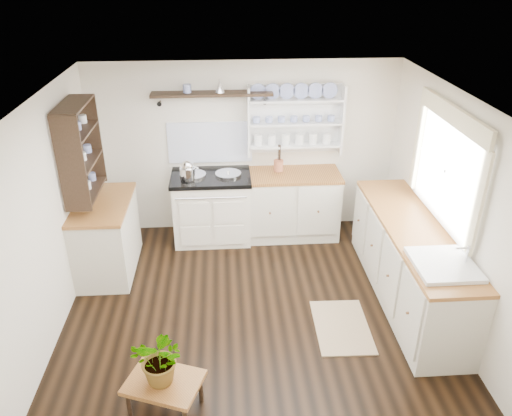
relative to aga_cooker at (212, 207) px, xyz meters
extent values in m
cube|color=black|center=(0.46, -1.57, -0.47)|extent=(4.00, 3.80, 0.01)
cube|color=silver|center=(0.46, 0.33, 0.68)|extent=(4.00, 0.02, 2.30)
cube|color=silver|center=(2.46, -1.57, 0.68)|extent=(0.02, 3.80, 2.30)
cube|color=silver|center=(-1.54, -1.57, 0.68)|extent=(0.02, 3.80, 2.30)
cube|color=white|center=(0.46, -1.57, 1.83)|extent=(4.00, 3.80, 0.01)
cube|color=white|center=(2.42, -1.42, 1.03)|extent=(0.04, 1.40, 1.00)
cube|color=white|center=(2.40, -1.42, 1.03)|extent=(0.02, 1.50, 1.10)
cube|color=#EFE9BF|center=(2.38, -1.42, 1.61)|extent=(0.04, 1.55, 0.18)
cube|color=white|center=(0.00, 0.00, -0.03)|extent=(0.98, 0.64, 0.87)
cube|color=black|center=(0.00, 0.00, 0.42)|extent=(1.02, 0.68, 0.05)
cylinder|color=silver|center=(-0.23, 0.00, 0.46)|extent=(0.33, 0.33, 0.03)
cylinder|color=silver|center=(0.23, 0.00, 0.46)|extent=(0.33, 0.33, 0.03)
cylinder|color=silver|center=(0.00, -0.36, 0.30)|extent=(0.89, 0.02, 0.02)
cube|color=beige|center=(1.06, 0.03, -0.03)|extent=(1.25, 0.60, 0.88)
cube|color=brown|center=(1.06, 0.03, 0.41)|extent=(1.27, 0.63, 0.04)
cube|color=beige|center=(2.16, -1.47, -0.03)|extent=(0.60, 2.40, 0.88)
cube|color=brown|center=(2.16, -1.47, 0.41)|extent=(0.62, 2.43, 0.04)
cube|color=white|center=(2.16, -2.22, 0.33)|extent=(0.55, 0.60, 0.28)
cylinder|color=silver|center=(2.36, -2.22, 0.53)|extent=(0.02, 0.02, 0.22)
cube|color=beige|center=(-1.24, -0.67, -0.03)|extent=(0.60, 1.10, 0.88)
cube|color=brown|center=(-1.24, -0.67, 0.41)|extent=(0.62, 1.13, 0.04)
cube|color=white|center=(1.11, 0.31, 1.08)|extent=(1.20, 0.03, 0.90)
cube|color=white|center=(1.11, 0.22, 1.08)|extent=(1.20, 0.22, 0.02)
cylinder|color=navy|center=(1.11, 0.23, 1.35)|extent=(0.20, 0.02, 0.20)
cube|color=black|center=(0.06, 0.20, 1.45)|extent=(1.50, 0.24, 0.04)
cone|color=black|center=(-0.59, 0.27, 1.34)|extent=(0.06, 0.20, 0.06)
cone|color=black|center=(0.71, 0.27, 1.34)|extent=(0.06, 0.20, 0.06)
cube|color=black|center=(-1.38, -0.67, 1.08)|extent=(0.28, 0.80, 1.05)
cylinder|color=#A95E3E|center=(0.89, 0.11, 0.52)|extent=(0.13, 0.13, 0.15)
cube|color=brown|center=(-0.37, -2.87, -0.16)|extent=(0.71, 0.61, 0.04)
cylinder|color=black|center=(-0.67, -2.94, -0.32)|extent=(0.04, 0.04, 0.29)
cylinder|color=black|center=(-0.55, -2.63, -0.32)|extent=(0.04, 0.04, 0.29)
cylinder|color=black|center=(-0.08, -2.80, -0.32)|extent=(0.04, 0.04, 0.29)
imported|color=#3F7233|center=(-0.37, -2.87, 0.10)|extent=(0.54, 0.51, 0.48)
cube|color=#8D7452|center=(1.34, -1.95, -0.46)|extent=(0.57, 0.86, 0.02)
camera|label=1|loc=(0.18, -5.92, 2.98)|focal=35.00mm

